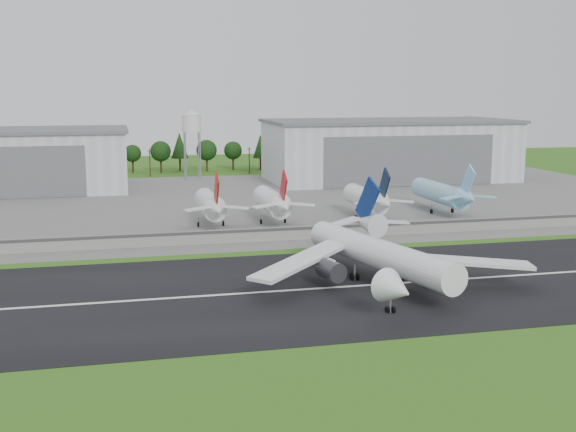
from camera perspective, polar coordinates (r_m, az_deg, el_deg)
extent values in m
plane|color=#2B5A15|center=(129.54, 3.33, -6.97)|extent=(600.00, 600.00, 0.00)
cube|color=black|center=(138.74, 2.14, -5.78)|extent=(320.00, 60.00, 0.10)
cube|color=white|center=(138.73, 2.14, -5.75)|extent=(220.00, 1.00, 0.02)
cube|color=slate|center=(244.21, -4.77, 1.09)|extent=(320.00, 150.00, 0.10)
cube|color=gray|center=(180.89, -1.67, -1.48)|extent=(240.00, 0.50, 3.50)
cube|color=#38383A|center=(180.36, -1.65, -1.11)|extent=(240.00, 0.12, 0.70)
cube|color=silver|center=(305.59, 7.98, 5.08)|extent=(100.00, 45.00, 24.00)
cube|color=#595B60|center=(304.78, 8.04, 7.44)|extent=(102.00, 47.00, 1.20)
cube|color=#595B60|center=(284.87, 9.62, 4.30)|extent=(70.00, 0.30, 19.68)
cylinder|color=#99999E|center=(303.16, -8.07, 4.66)|extent=(0.50, 0.50, 20.00)
cylinder|color=#99999E|center=(309.71, -7.07, 4.80)|extent=(0.50, 0.50, 20.00)
cylinder|color=silver|center=(305.49, -7.62, 7.25)|extent=(8.00, 8.00, 7.00)
cone|color=silver|center=(305.31, -7.64, 8.13)|extent=(8.40, 8.40, 2.40)
cylinder|color=white|center=(141.14, 7.24, -3.00)|extent=(16.45, 44.07, 5.80)
cone|color=white|center=(117.10, 8.58, -5.76)|extent=(7.10, 7.24, 5.80)
cone|color=white|center=(166.70, 6.25, -0.55)|extent=(7.56, 10.08, 5.51)
cube|color=navy|center=(165.33, 6.30, 1.23)|extent=(2.83, 9.37, 11.13)
cube|color=white|center=(141.86, 13.36, -3.46)|extent=(28.49, 12.00, 2.65)
cylinder|color=#333338|center=(139.72, 11.26, -4.26)|extent=(5.04, 6.27, 3.80)
cube|color=white|center=(166.69, 7.98, -0.45)|extent=(9.19, 3.78, 0.98)
cube|color=white|center=(138.50, 1.13, -3.51)|extent=(24.41, 22.88, 2.65)
cylinder|color=#333338|center=(137.57, 3.43, -4.31)|extent=(5.04, 6.27, 3.80)
cube|color=white|center=(165.74, 4.55, -0.44)|extent=(9.32, 7.51, 0.98)
cube|color=#99999E|center=(138.37, 7.38, -5.19)|extent=(17.07, 31.54, 3.20)
cylinder|color=black|center=(144.90, 5.29, -4.80)|extent=(0.76, 1.55, 1.50)
cylinder|color=white|center=(202.63, -6.22, 0.93)|extent=(6.02, 24.00, 6.02)
cone|color=white|center=(187.30, -5.63, 0.51)|extent=(5.72, 7.00, 5.72)
cube|color=maroon|center=(187.06, -5.67, 1.98)|extent=(0.45, 8.59, 10.02)
cylinder|color=#99999E|center=(201.03, -7.11, -0.46)|extent=(0.32, 0.32, 3.00)
cylinder|color=#99999E|center=(201.89, -5.14, -0.38)|extent=(0.32, 0.32, 3.00)
cylinder|color=black|center=(201.16, -7.11, -0.66)|extent=(0.40, 1.40, 1.40)
cylinder|color=white|center=(205.52, -1.31, 1.15)|extent=(6.27, 24.00, 6.27)
cone|color=white|center=(190.42, -0.34, 0.75)|extent=(5.96, 7.00, 5.96)
cube|color=#B10D17|center=(190.19, -0.37, 2.20)|extent=(0.45, 8.59, 10.02)
cylinder|color=#99999E|center=(203.66, -2.15, -0.25)|extent=(0.32, 0.32, 3.00)
cylinder|color=#99999E|center=(205.12, -0.24, -0.17)|extent=(0.32, 0.32, 3.00)
cylinder|color=black|center=(203.79, -2.15, -0.45)|extent=(0.40, 1.40, 1.40)
cylinder|color=white|center=(213.16, 6.13, 1.39)|extent=(6.04, 24.00, 6.04)
cone|color=white|center=(198.64, 7.62, 1.02)|extent=(5.74, 7.00, 5.74)
cube|color=#081533|center=(198.41, 7.60, 2.41)|extent=(0.45, 8.59, 10.02)
cylinder|color=#99999E|center=(210.88, 5.39, 0.06)|extent=(0.32, 0.32, 3.00)
cylinder|color=#99999E|center=(213.21, 7.17, 0.14)|extent=(0.32, 0.32, 3.00)
cylinder|color=black|center=(211.00, 5.39, -0.12)|extent=(0.40, 1.40, 1.40)
cylinder|color=#88C7EB|center=(227.57, 11.89, 1.80)|extent=(6.23, 30.00, 6.23)
cone|color=#88C7EB|center=(211.03, 14.03, 1.36)|extent=(5.92, 7.00, 5.92)
cube|color=#7CC8FF|center=(210.82, 14.03, 2.67)|extent=(0.45, 8.59, 10.02)
cylinder|color=#99999E|center=(225.00, 11.26, 0.54)|extent=(0.32, 0.32, 3.00)
cylinder|color=#99999E|center=(227.99, 12.86, 0.61)|extent=(0.32, 0.32, 3.00)
cylinder|color=black|center=(225.12, 11.25, 0.37)|extent=(0.40, 1.40, 1.40)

